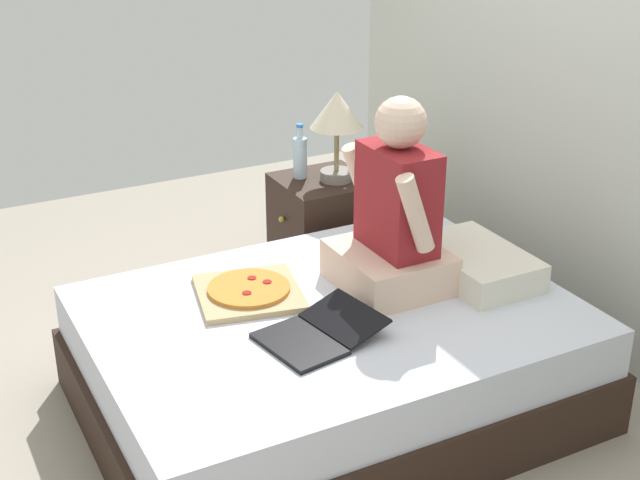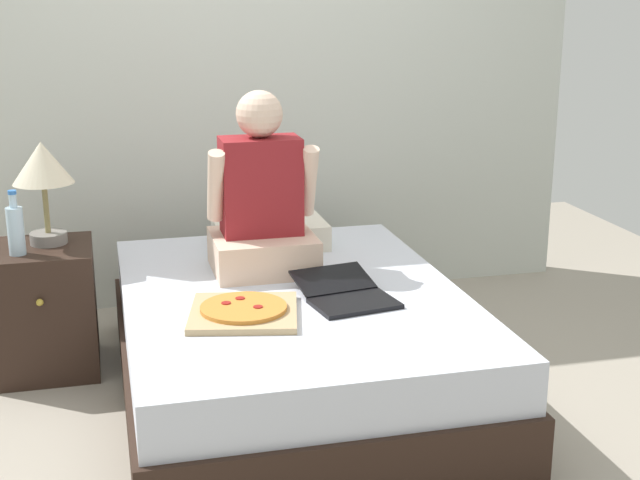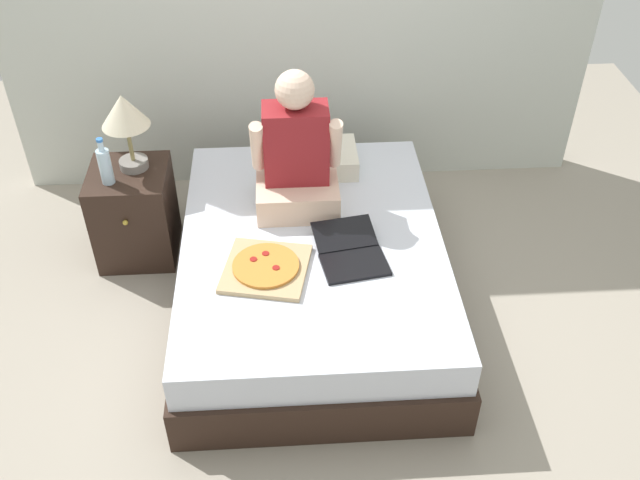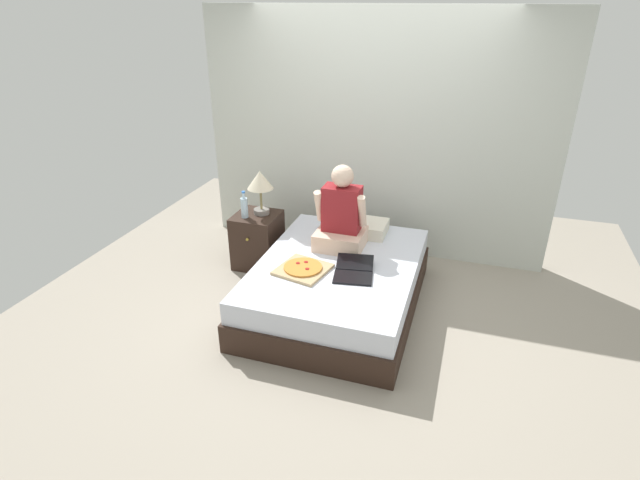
% 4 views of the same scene
% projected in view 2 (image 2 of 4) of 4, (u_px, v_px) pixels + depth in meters
% --- Properties ---
extents(ground_plane, '(5.66, 5.66, 0.00)m').
position_uv_depth(ground_plane, '(293.00, 392.00, 3.77)').
color(ground_plane, '#9E9384').
extents(wall_back, '(3.66, 0.12, 2.50)m').
position_uv_depth(wall_back, '(238.00, 66.00, 4.63)').
color(wall_back, silver).
rests_on(wall_back, ground).
extents(bed, '(1.39, 1.88, 0.46)m').
position_uv_depth(bed, '(293.00, 343.00, 3.70)').
color(bed, black).
rests_on(bed, ground).
extents(nightstand_left, '(0.44, 0.47, 0.57)m').
position_uv_depth(nightstand_left, '(45.00, 309.00, 3.92)').
color(nightstand_left, black).
rests_on(nightstand_left, ground).
extents(lamp_on_left_nightstand, '(0.26, 0.26, 0.45)m').
position_uv_depth(lamp_on_left_nightstand, '(43.00, 170.00, 3.81)').
color(lamp_on_left_nightstand, gray).
rests_on(lamp_on_left_nightstand, nightstand_left).
extents(water_bottle, '(0.07, 0.07, 0.28)m').
position_uv_depth(water_bottle, '(16.00, 229.00, 3.71)').
color(water_bottle, silver).
rests_on(water_bottle, nightstand_left).
extents(pillow, '(0.52, 0.34, 0.12)m').
position_uv_depth(pillow, '(270.00, 234.00, 4.25)').
color(pillow, silver).
rests_on(pillow, bed).
extents(person_seated, '(0.47, 0.40, 0.78)m').
position_uv_depth(person_seated, '(262.00, 205.00, 3.84)').
color(person_seated, beige).
rests_on(person_seated, bed).
extents(laptop, '(0.38, 0.46, 0.07)m').
position_uv_depth(laptop, '(347.00, 295.00, 3.52)').
color(laptop, black).
rests_on(laptop, bed).
extents(pizza_box, '(0.48, 0.48, 0.04)m').
position_uv_depth(pizza_box, '(244.00, 311.00, 3.36)').
color(pizza_box, tan).
rests_on(pizza_box, bed).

